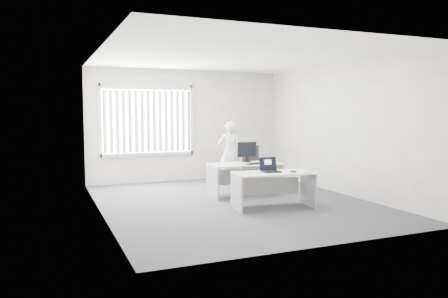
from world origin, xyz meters
name	(u,v)px	position (x,y,z in m)	size (l,w,h in m)	color
ground	(234,202)	(0.00, 0.00, 0.00)	(6.00, 6.00, 0.00)	#515259
wall_back	(186,126)	(0.00, 3.00, 1.40)	(5.00, 0.02, 2.80)	silver
wall_front	(328,140)	(0.00, -3.00, 1.40)	(5.00, 0.02, 2.80)	silver
wall_left	(100,133)	(-2.50, 0.00, 1.40)	(0.02, 6.00, 2.80)	silver
wall_right	(341,128)	(2.50, 0.00, 1.40)	(0.02, 6.00, 2.80)	silver
ceiling	(234,57)	(0.00, 0.00, 2.80)	(5.00, 6.00, 0.02)	white
window	(148,120)	(-1.00, 2.96, 1.55)	(2.32, 0.06, 1.76)	beige
blinds	(148,121)	(-1.00, 2.90, 1.52)	(2.20, 0.10, 1.50)	silver
desk_near	(273,182)	(0.47, -0.73, 0.48)	(1.51, 0.84, 0.66)	white
desk_far	(245,172)	(0.50, 0.51, 0.49)	(1.51, 0.73, 0.68)	white
office_chair	(251,173)	(1.18, 1.64, 0.29)	(0.68, 0.68, 0.95)	black
person	(230,154)	(0.67, 1.74, 0.77)	(0.56, 0.37, 1.54)	silver
laptop	(271,165)	(0.43, -0.71, 0.79)	(0.34, 0.30, 0.27)	black
paper_sheet	(290,172)	(0.77, -0.81, 0.66)	(0.32, 0.22, 0.00)	white
mouse	(293,171)	(0.80, -0.87, 0.68)	(0.06, 0.11, 0.05)	silver
booklet	(308,172)	(1.01, -1.03, 0.66)	(0.14, 0.19, 0.01)	white
keyboard	(256,163)	(0.65, 0.34, 0.69)	(0.46, 0.15, 0.02)	black
monitor	(247,152)	(0.62, 0.72, 0.90)	(0.43, 0.13, 0.43)	black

